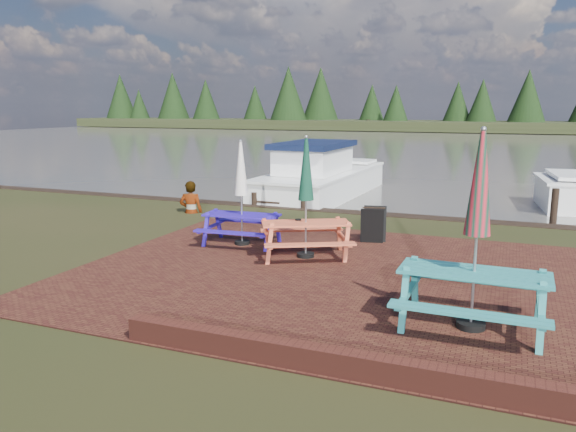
% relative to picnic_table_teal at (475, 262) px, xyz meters
% --- Properties ---
extents(ground, '(120.00, 120.00, 0.00)m').
position_rel_picnic_table_teal_xyz_m(ground, '(-2.55, 0.66, -0.94)').
color(ground, black).
rests_on(ground, ground).
extents(paving, '(9.00, 7.50, 0.02)m').
position_rel_picnic_table_teal_xyz_m(paving, '(-2.55, 1.66, -0.93)').
color(paving, '#3A1712').
rests_on(paving, ground).
extents(brick_wall, '(6.21, 1.79, 0.30)m').
position_rel_picnic_table_teal_xyz_m(brick_wall, '(-0.40, -1.76, -0.79)').
color(brick_wall, '#4C1E16').
rests_on(brick_wall, ground).
extents(water, '(120.00, 60.00, 0.02)m').
position_rel_picnic_table_teal_xyz_m(water, '(-2.55, 37.66, -0.94)').
color(water, '#4A473F').
rests_on(water, ground).
extents(far_treeline, '(120.00, 10.00, 8.10)m').
position_rel_picnic_table_teal_xyz_m(far_treeline, '(-2.55, 66.66, 2.34)').
color(far_treeline, black).
rests_on(far_treeline, ground).
extents(picnic_table_teal, '(1.96, 1.75, 2.69)m').
position_rel_picnic_table_teal_xyz_m(picnic_table_teal, '(0.00, 0.00, 0.00)').
color(picnic_table_teal, teal).
rests_on(picnic_table_teal, ground).
extents(picnic_table_red, '(2.23, 2.15, 2.39)m').
position_rel_picnic_table_teal_xyz_m(picnic_table_red, '(-3.33, 2.60, -0.10)').
color(picnic_table_red, '#E35F3A').
rests_on(picnic_table_red, ground).
extents(picnic_table_blue, '(1.73, 1.57, 2.25)m').
position_rel_picnic_table_teal_xyz_m(picnic_table_blue, '(-4.98, 3.07, -0.15)').
color(picnic_table_blue, '#2A16A6').
rests_on(picnic_table_blue, ground).
extents(chalkboard, '(0.53, 0.56, 0.80)m').
position_rel_picnic_table_teal_xyz_m(chalkboard, '(-2.37, 4.30, -0.53)').
color(chalkboard, black).
rests_on(chalkboard, ground).
extents(jetty, '(1.76, 9.08, 1.00)m').
position_rel_picnic_table_teal_xyz_m(jetty, '(-6.05, 11.93, -0.83)').
color(jetty, black).
rests_on(jetty, ground).
extents(boat_jetty, '(2.79, 7.53, 2.16)m').
position_rel_picnic_table_teal_xyz_m(boat_jetty, '(-5.89, 11.14, -0.50)').
color(boat_jetty, white).
rests_on(boat_jetty, ground).
extents(person, '(0.75, 0.61, 1.79)m').
position_rel_picnic_table_teal_xyz_m(person, '(-7.99, 5.89, -0.05)').
color(person, gray).
rests_on(person, ground).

